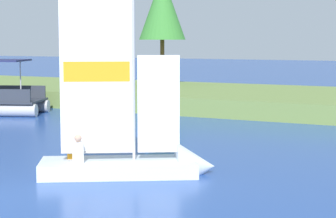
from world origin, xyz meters
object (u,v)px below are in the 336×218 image
wooden_dock (6,106)px  channel_buoy (72,117)px  sailboat (147,159)px  shoreline_tree_midleft (162,7)px

wooden_dock → channel_buoy: channel_buoy is taller
sailboat → shoreline_tree_midleft: bearing=85.1°
wooden_dock → sailboat: bearing=-36.4°
wooden_dock → channel_buoy: (5.91, -2.41, 0.02)m
wooden_dock → sailboat: (14.18, -10.44, 0.22)m
wooden_dock → sailboat: size_ratio=0.69×
shoreline_tree_midleft → wooden_dock: shoreline_tree_midleft is taller
shoreline_tree_midleft → channel_buoy: size_ratio=15.35×
sailboat → channel_buoy: sailboat is taller
wooden_dock → shoreline_tree_midleft: bearing=63.4°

